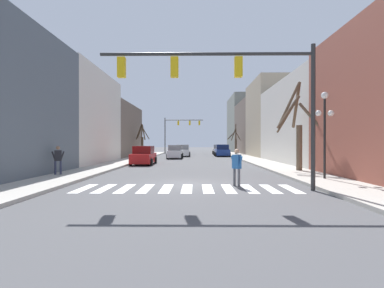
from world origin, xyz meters
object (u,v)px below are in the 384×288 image
Objects in this scene: traffic_signal_near at (231,80)px; car_parked_right_far at (144,156)px; car_parked_left_near at (219,150)px; street_lamp_right_corner at (325,117)px; street_tree_right_mid at (235,141)px; car_driving_toward_lane at (183,151)px; traffic_signal_far at (179,127)px; street_tree_left_mid at (142,139)px; street_tree_right_near at (296,127)px; car_parked_right_near at (175,152)px; pedestrian_near_right_corner at (237,164)px; car_driving_away_lane at (222,151)px; pedestrian_on_left_sidewalk at (58,158)px.

traffic_signal_near reaches higher than car_parked_right_far.
street_lamp_right_corner is at bearing -175.53° from car_parked_left_near.
street_tree_right_mid reaches higher than street_lamp_right_corner.
street_lamp_right_corner reaches higher than car_driving_toward_lane.
traffic_signal_far is 1.71× the size of car_driving_toward_lane.
street_tree_right_mid is 16.15m from street_tree_left_mid.
street_tree_right_mid reaches higher than street_tree_left_mid.
traffic_signal_far is at bearing -3.51° from car_parked_right_far.
traffic_signal_far reaches higher than street_tree_right_mid.
traffic_signal_far is 36.67m from street_tree_right_near.
traffic_signal_near reaches higher than car_parked_right_near.
pedestrian_near_right_corner is at bearing -127.09° from street_tree_right_near.
traffic_signal_far is at bearing -178.50° from car_parked_right_near.
street_lamp_right_corner is 1.00× the size of street_tree_left_mid.
street_tree_right_near is at bearing 88.34° from street_lamp_right_corner.
street_tree_right_mid is 0.83× the size of street_tree_right_near.
car_parked_left_near is 0.98× the size of street_tree_left_mid.
car_driving_away_lane is 6.24m from car_parked_left_near.
pedestrian_on_left_sidewalk is at bearing -168.79° from street_tree_right_near.
traffic_signal_near is 1.25× the size of traffic_signal_far.
car_driving_toward_lane is at bearing 96.06° from traffic_signal_near.
street_lamp_right_corner is at bearing -91.66° from street_tree_right_near.
traffic_signal_near is 5.24× the size of pedestrian_near_right_corner.
street_lamp_right_corner is at bearing -61.27° from street_tree_left_mid.
car_parked_right_far is 0.77× the size of street_tree_right_near.
car_parked_right_near is at bearing -88.50° from traffic_signal_far.
car_driving_away_lane is at bearing -58.92° from traffic_signal_far.
traffic_signal_far is 1.45× the size of street_tree_right_mid.
street_tree_right_mid is at bearing 141.00° from car_parked_right_near.
street_tree_left_mid reaches higher than pedestrian_on_left_sidewalk.
car_driving_toward_lane is 8.73m from car_parked_left_near.
pedestrian_on_left_sidewalk reaches higher than car_driving_toward_lane.
car_parked_right_far is (-6.24, 14.97, -3.83)m from traffic_signal_near.
car_parked_right_near is 24.67m from pedestrian_near_right_corner.
street_tree_left_mid is (-4.78, 3.19, 1.69)m from car_parked_right_near.
street_tree_right_mid is 1.10× the size of street_tree_left_mid.
traffic_signal_far is 4.32× the size of pedestrian_on_left_sidewalk.
car_parked_right_far is 10.76m from car_parked_right_near.
traffic_signal_far is at bearing -29.58° from pedestrian_near_right_corner.
pedestrian_near_right_corner is (-2.04, -30.23, 0.20)m from car_driving_away_lane.
car_driving_toward_lane is at bearing 106.85° from street_lamp_right_corner.
street_tree_left_mid is at bearing -149.74° from street_tree_right_mid.
car_driving_toward_lane is at bearing 24.44° from street_tree_left_mid.
car_driving_away_lane is 0.93× the size of car_parked_right_near.
car_parked_right_far is 14.07m from street_tree_left_mid.
pedestrian_on_left_sidewalk is (-4.97, -38.21, -3.80)m from traffic_signal_far.
street_lamp_right_corner is 24.42m from car_parked_right_near.
traffic_signal_near is 1.50× the size of street_tree_right_near.
car_driving_toward_lane is at bearing -125.31° from pedestrian_on_left_sidewalk.
street_tree_right_near is (14.19, -20.92, 0.54)m from street_tree_left_mid.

